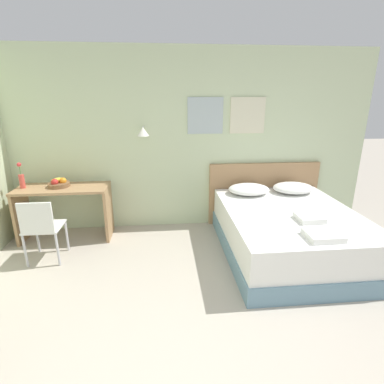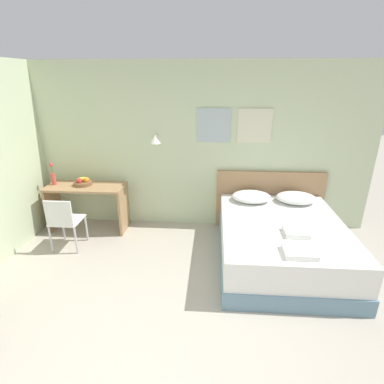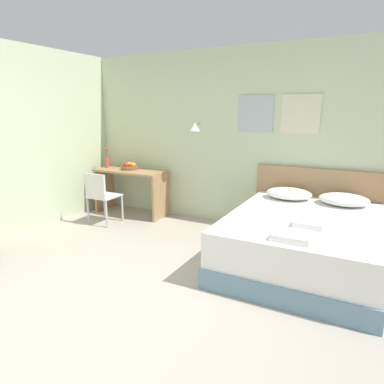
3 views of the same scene
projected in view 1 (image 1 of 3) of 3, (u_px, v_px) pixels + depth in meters
wall_back at (182, 141)px, 4.47m from camera, size 5.77×0.31×2.65m
bed at (288, 233)px, 3.86m from camera, size 1.63×2.04×0.59m
headboard at (263, 193)px, 4.79m from camera, size 1.75×0.06×0.98m
pillow_left at (249, 189)px, 4.41m from camera, size 0.60×0.47×0.14m
pillow_right at (293, 188)px, 4.47m from camera, size 0.60×0.47×0.14m
folded_towel_near_foot at (310, 218)px, 3.48m from camera, size 0.29×0.27×0.06m
folded_towel_mid_bed at (323, 235)px, 3.05m from camera, size 0.35×0.29×0.06m
desk at (64, 203)px, 4.22m from camera, size 1.24×0.53×0.77m
desk_chair at (41, 226)px, 3.59m from camera, size 0.41×0.41×0.82m
fruit_bowl at (59, 183)px, 4.16m from camera, size 0.29×0.29×0.13m
flower_vase at (22, 179)px, 4.07m from camera, size 0.07×0.07×0.36m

